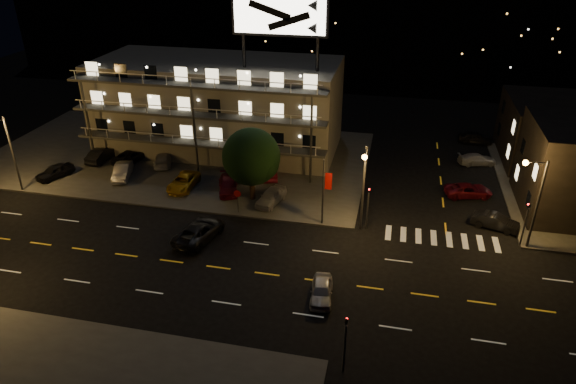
% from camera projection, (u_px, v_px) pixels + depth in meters
% --- Properties ---
extents(ground, '(140.00, 140.00, 0.00)m').
position_uv_depth(ground, '(242.00, 271.00, 40.42)').
color(ground, black).
rests_on(ground, ground).
extents(curb_nw, '(44.00, 24.00, 0.15)m').
position_uv_depth(curb_nw, '(178.00, 156.00, 60.38)').
color(curb_nw, '#3A3A38').
rests_on(curb_nw, ground).
extents(motel, '(28.00, 13.80, 18.10)m').
position_uv_depth(motel, '(219.00, 105.00, 60.53)').
color(motel, gray).
rests_on(motel, ground).
extents(side_bldg_back, '(14.06, 12.00, 7.00)m').
position_uv_depth(side_bldg_back, '(571.00, 133.00, 57.36)').
color(side_bldg_back, black).
rests_on(side_bldg_back, ground).
extents(hill_backdrop, '(120.00, 25.00, 24.00)m').
position_uv_depth(hill_backdrop, '(317.00, 1.00, 95.80)').
color(hill_backdrop, black).
rests_on(hill_backdrop, ground).
extents(streetlight_nw, '(0.44, 1.92, 8.00)m').
position_uv_depth(streetlight_nw, '(8.00, 148.00, 49.95)').
color(streetlight_nw, '#2D2D30').
rests_on(streetlight_nw, ground).
extents(streetlight_nc, '(0.44, 1.92, 8.00)m').
position_uv_depth(streetlight_nc, '(364.00, 181.00, 43.39)').
color(streetlight_nc, '#2D2D30').
rests_on(streetlight_nc, ground).
extents(streetlight_ne, '(1.92, 0.44, 8.00)m').
position_uv_depth(streetlight_ne, '(535.00, 195.00, 41.11)').
color(streetlight_ne, '#2D2D30').
rests_on(streetlight_ne, ground).
extents(signal_nw, '(0.20, 0.27, 4.60)m').
position_uv_depth(signal_nw, '(368.00, 203.00, 44.89)').
color(signal_nw, '#2D2D30').
rests_on(signal_nw, ground).
extents(signal_sw, '(0.20, 0.27, 4.60)m').
position_uv_depth(signal_sw, '(345.00, 339.00, 30.17)').
color(signal_sw, '#2D2D30').
rests_on(signal_sw, ground).
extents(signal_ne, '(0.27, 0.20, 4.60)m').
position_uv_depth(signal_ne, '(526.00, 220.00, 42.42)').
color(signal_ne, '#2D2D30').
rests_on(signal_ne, ground).
extents(banner_north, '(0.83, 0.16, 6.40)m').
position_uv_depth(banner_north, '(324.00, 191.00, 45.15)').
color(banner_north, '#2D2D30').
rests_on(banner_north, ground).
extents(stop_sign, '(0.91, 0.11, 2.61)m').
position_uv_depth(stop_sign, '(238.00, 198.00, 47.63)').
color(stop_sign, '#2D2D30').
rests_on(stop_sign, ground).
extents(tree, '(5.79, 5.57, 7.29)m').
position_uv_depth(tree, '(251.00, 158.00, 48.82)').
color(tree, black).
rests_on(tree, curb_nw).
extents(lot_car_0, '(3.17, 4.39, 1.39)m').
position_uv_depth(lot_car_0, '(55.00, 171.00, 54.77)').
color(lot_car_0, black).
rests_on(lot_car_0, curb_nw).
extents(lot_car_1, '(2.76, 4.64, 1.45)m').
position_uv_depth(lot_car_1, '(122.00, 171.00, 54.72)').
color(lot_car_1, '#9B9BA0').
rests_on(lot_car_1, curb_nw).
extents(lot_car_2, '(2.27, 4.81, 1.33)m').
position_uv_depth(lot_car_2, '(183.00, 182.00, 52.58)').
color(lot_car_2, '#C68E12').
rests_on(lot_car_2, curb_nw).
extents(lot_car_3, '(3.29, 4.94, 1.33)m').
position_uv_depth(lot_car_3, '(228.00, 185.00, 51.96)').
color(lot_car_3, '#5C0D19').
rests_on(lot_car_3, curb_nw).
extents(lot_car_4, '(2.65, 4.53, 1.45)m').
position_uv_depth(lot_car_4, '(271.00, 196.00, 49.65)').
color(lot_car_4, '#9B9BA0').
rests_on(lot_car_4, curb_nw).
extents(lot_car_5, '(1.85, 4.64, 1.50)m').
position_uv_depth(lot_car_5, '(102.00, 154.00, 58.69)').
color(lot_car_5, black).
rests_on(lot_car_5, curb_nw).
extents(lot_car_6, '(3.21, 5.13, 1.32)m').
position_uv_depth(lot_car_6, '(131.00, 156.00, 58.46)').
color(lot_car_6, black).
rests_on(lot_car_6, curb_nw).
extents(lot_car_7, '(3.22, 4.90, 1.32)m').
position_uv_depth(lot_car_7, '(163.00, 159.00, 57.74)').
color(lot_car_7, '#9B9BA0').
rests_on(lot_car_7, curb_nw).
extents(lot_car_8, '(1.93, 4.26, 1.42)m').
position_uv_depth(lot_car_8, '(240.00, 170.00, 55.05)').
color(lot_car_8, black).
rests_on(lot_car_8, curb_nw).
extents(lot_car_9, '(2.81, 4.54, 1.41)m').
position_uv_depth(lot_car_9, '(269.00, 171.00, 54.85)').
color(lot_car_9, '#5C0D19').
rests_on(lot_car_9, curb_nw).
extents(side_car_0, '(4.34, 2.62, 1.35)m').
position_uv_depth(side_car_0, '(495.00, 222.00, 45.82)').
color(side_car_0, black).
rests_on(side_car_0, ground).
extents(side_car_1, '(5.04, 3.19, 1.30)m').
position_uv_depth(side_car_1, '(468.00, 190.00, 51.29)').
color(side_car_1, '#5C0D19').
rests_on(side_car_1, ground).
extents(side_car_2, '(4.57, 2.81, 1.24)m').
position_uv_depth(side_car_2, '(477.00, 159.00, 58.12)').
color(side_car_2, '#9B9BA0').
rests_on(side_car_2, ground).
extents(side_car_3, '(4.23, 1.90, 1.41)m').
position_uv_depth(side_car_3, '(475.00, 138.00, 63.82)').
color(side_car_3, black).
rests_on(side_car_3, ground).
extents(road_car_east, '(1.89, 3.95, 1.30)m').
position_uv_depth(road_car_east, '(322.00, 290.00, 37.21)').
color(road_car_east, '#9B9BA0').
rests_on(road_car_east, ground).
extents(road_car_west, '(3.67, 5.89, 1.52)m').
position_uv_depth(road_car_west, '(199.00, 231.00, 44.20)').
color(road_car_west, black).
rests_on(road_car_west, ground).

